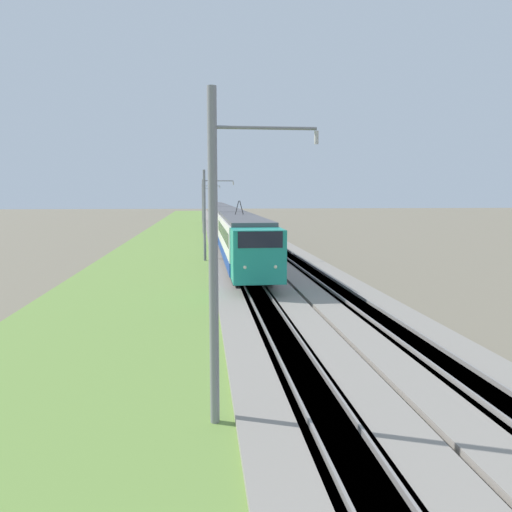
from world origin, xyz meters
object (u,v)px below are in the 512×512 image
(catenary_mast_mid, at_px, (205,215))
(catenary_mast_far, at_px, (203,206))
(catenary_mast_distant, at_px, (203,203))
(catenary_mast_near, at_px, (216,257))
(passenger_train, at_px, (224,219))

(catenary_mast_mid, xyz_separation_m, catenary_mast_far, (30.00, 0.00, 0.06))
(catenary_mast_mid, distance_m, catenary_mast_distant, 60.01)
(catenary_mast_mid, bearing_deg, catenary_mast_near, 179.99)
(catenary_mast_near, relative_size, catenary_mast_distant, 1.03)
(catenary_mast_mid, relative_size, catenary_mast_distant, 0.98)
(passenger_train, bearing_deg, catenary_mast_distant, -175.75)
(passenger_train, distance_m, catenary_mast_near, 54.86)
(passenger_train, distance_m, catenary_mast_far, 6.07)
(catenary_mast_far, distance_m, catenary_mast_distant, 30.00)
(catenary_mast_mid, xyz_separation_m, catenary_mast_distant, (60.01, 0.00, 0.06))
(catenary_mast_far, bearing_deg, catenary_mast_mid, -180.00)
(catenary_mast_near, bearing_deg, catenary_mast_mid, -0.01)
(passenger_train, bearing_deg, catenary_mast_far, -153.45)
(catenary_mast_near, relative_size, catenary_mast_far, 1.03)
(catenary_mast_far, bearing_deg, catenary_mast_distant, 0.00)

